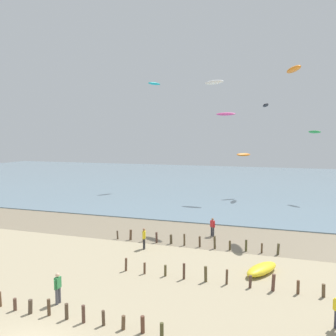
{
  "coord_description": "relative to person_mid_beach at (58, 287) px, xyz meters",
  "views": [
    {
      "loc": [
        9.94,
        -11.04,
        9.02
      ],
      "look_at": [
        2.98,
        10.49,
        6.96
      ],
      "focal_mm": 36.73,
      "sensor_mm": 36.0,
      "label": 1
    }
  ],
  "objects": [
    {
      "name": "kite_aloft_2",
      "position": [
        -9.46,
        41.01,
        17.18
      ],
      "size": [
        2.06,
        2.63,
        0.44
      ],
      "primitive_type": "ellipsoid",
      "rotation": [
        0.04,
        0.0,
        4.16
      ],
      "color": "#19B2B7"
    },
    {
      "name": "person_left_flank",
      "position": [
        1.04,
        9.9,
        0.0
      ],
      "size": [
        0.31,
        0.55,
        1.71
      ],
      "color": "#232328",
      "rests_on": "ground"
    },
    {
      "name": "groyne_near",
      "position": [
        1.68,
        -1.25,
        -0.53
      ],
      "size": [
        9.33,
        0.36,
        0.88
      ],
      "color": "brown",
      "rests_on": "ground"
    },
    {
      "name": "kite_aloft_1",
      "position": [
        4.04,
        32.92,
        11.24
      ],
      "size": [
        2.73,
        1.0,
        0.5
      ],
      "primitive_type": "ellipsoid",
      "rotation": [
        0.08,
        0.0,
        6.24
      ],
      "color": "#E54C99"
    },
    {
      "name": "groyne_mid",
      "position": [
        8.14,
        5.23,
        -0.48
      ],
      "size": [
        12.42,
        0.32,
        1.03
      ],
      "color": "brown",
      "rests_on": "ground"
    },
    {
      "name": "kite_aloft_3",
      "position": [
        12.29,
        19.98,
        14.46
      ],
      "size": [
        1.83,
        3.21,
        0.67
      ],
      "primitive_type": "ellipsoid",
      "rotation": [
        -0.2,
        0.0,
        1.84
      ],
      "color": "orange"
    },
    {
      "name": "kite_aloft_6",
      "position": [
        6.19,
        36.64,
        5.47
      ],
      "size": [
        2.32,
        2.19,
        0.62
      ],
      "primitive_type": "ellipsoid",
      "rotation": [
        0.35,
        0.0,
        0.72
      ],
      "color": "orange"
    },
    {
      "name": "kite_aloft_7",
      "position": [
        4.71,
        19.98,
        13.61
      ],
      "size": [
        2.45,
        1.86,
        0.49
      ],
      "primitive_type": "ellipsoid",
      "rotation": [
        -0.15,
        0.0,
        5.77
      ],
      "color": "white"
    },
    {
      "name": "wet_sand_strip",
      "position": [
        1.23,
        15.22,
        -0.91
      ],
      "size": [
        120.0,
        7.91,
        0.01
      ],
      "primitive_type": "cube",
      "color": "#84755B",
      "rests_on": "ground"
    },
    {
      "name": "grounded_kite",
      "position": [
        10.31,
        7.64,
        -0.61
      ],
      "size": [
        2.45,
        3.23,
        0.62
      ],
      "primitive_type": "ellipsoid",
      "rotation": [
        0.0,
        0.0,
        4.21
      ],
      "color": "yellow",
      "rests_on": "ground"
    },
    {
      "name": "groyne_far",
      "position": [
        4.38,
        11.78,
        -0.48
      ],
      "size": [
        13.76,
        0.36,
        1.05
      ],
      "color": "#4D3F2F",
      "rests_on": "ground"
    },
    {
      "name": "kite_aloft_5",
      "position": [
        9.1,
        38.94,
        12.83
      ],
      "size": [
        1.1,
        2.73,
        0.77
      ],
      "primitive_type": "ellipsoid",
      "rotation": [
        0.47,
        0.0,
        4.66
      ],
      "color": "black"
    },
    {
      "name": "kite_aloft_8",
      "position": [
        15.78,
        36.27,
        8.78
      ],
      "size": [
        1.95,
        1.95,
        0.56
      ],
      "primitive_type": "ellipsoid",
      "rotation": [
        0.41,
        0.0,
        2.36
      ],
      "color": "green"
    },
    {
      "name": "person_by_waterline",
      "position": [
        5.64,
        15.06,
        0.0
      ],
      "size": [
        0.5,
        0.38,
        1.71
      ],
      "color": "#383842",
      "rests_on": "ground"
    },
    {
      "name": "sea",
      "position": [
        1.23,
        54.17,
        -0.87
      ],
      "size": [
        160.0,
        70.0,
        0.1
      ],
      "primitive_type": "cube",
      "color": "slate",
      "rests_on": "ground"
    },
    {
      "name": "person_mid_beach",
      "position": [
        0.0,
        0.0,
        0.0
      ],
      "size": [
        0.23,
        0.57,
        1.71
      ],
      "color": "#4C4C56",
      "rests_on": "ground"
    }
  ]
}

